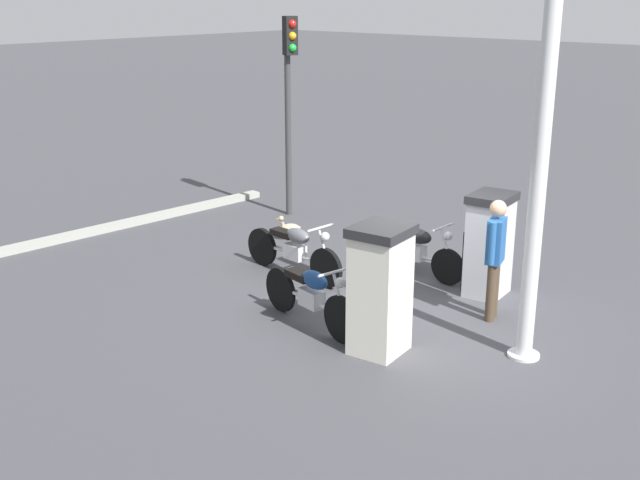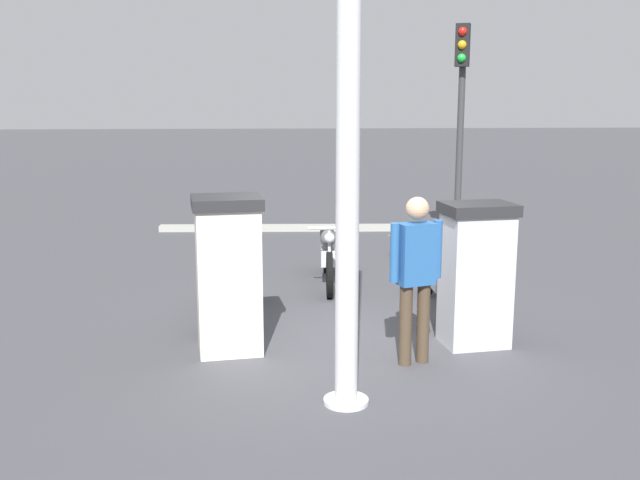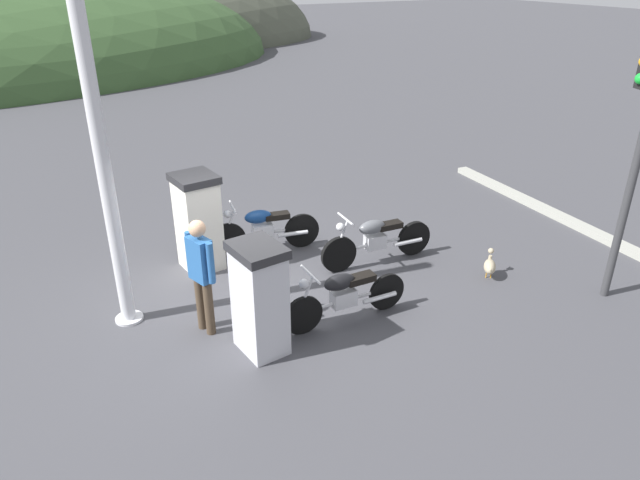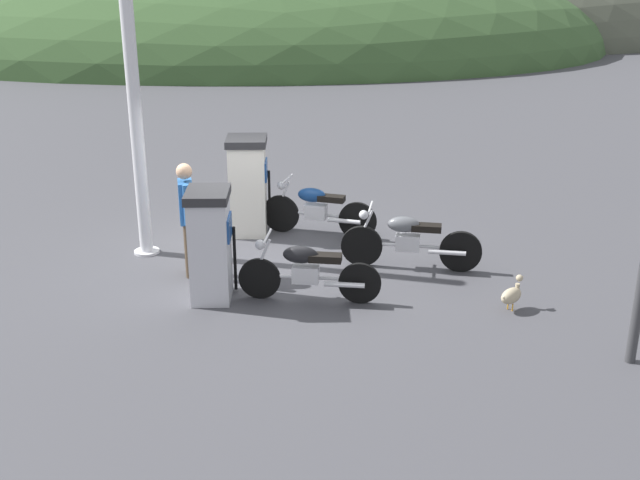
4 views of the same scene
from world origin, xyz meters
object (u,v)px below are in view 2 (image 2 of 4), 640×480
object	(u,v)px
fuel_pump_far	(228,274)
motorcycle_extra	(328,254)
roadside_traffic_light	(461,98)
motorcycle_far_pump	(233,280)
fuel_pump_near	(476,274)
canopy_support_pole	(348,147)
wandering_duck	(400,248)
attendant_person	(416,269)
motorcycle_near_pump	(440,275)

from	to	relation	value
fuel_pump_far	motorcycle_extra	size ratio (longest dim) A/B	0.78
fuel_pump_far	roadside_traffic_light	bearing A→B (deg)	-36.26
fuel_pump_far	motorcycle_far_pump	xyz separation A→B (m)	(1.15, 0.01, -0.36)
motorcycle_extra	fuel_pump_near	bearing A→B (deg)	-153.12
fuel_pump_far	canopy_support_pole	distance (m)	2.29
fuel_pump_far	motorcycle_far_pump	size ratio (longest dim) A/B	0.84
fuel_pump_far	wandering_duck	size ratio (longest dim) A/B	3.53
attendant_person	motorcycle_far_pump	bearing A→B (deg)	48.30
motorcycle_far_pump	roadside_traffic_light	world-z (taller)	roadside_traffic_light
motorcycle_extra	wandering_duck	bearing A→B (deg)	-43.81
fuel_pump_near	motorcycle_extra	distance (m)	3.04
fuel_pump_far	canopy_support_pole	world-z (taller)	canopy_support_pole
fuel_pump_near	roadside_traffic_light	bearing A→B (deg)	-12.83
motorcycle_far_pump	attendant_person	size ratio (longest dim) A/B	1.15
attendant_person	roadside_traffic_light	bearing A→B (deg)	-18.78
motorcycle_near_pump	roadside_traffic_light	distance (m)	4.67
motorcycle_extra	attendant_person	xyz separation A→B (m)	(-3.22, -0.60, 0.53)
fuel_pump_near	roadside_traffic_light	xyz separation A→B (m)	(5.23, -1.19, 1.87)
attendant_person	wandering_duck	xyz separation A→B (m)	(4.59, -0.72, -0.76)
motorcycle_far_pump	motorcycle_extra	xyz separation A→B (m)	(1.54, -1.29, -0.02)
wandering_duck	motorcycle_extra	bearing A→B (deg)	136.19
motorcycle_extra	attendant_person	bearing A→B (deg)	-169.46
fuel_pump_far	canopy_support_pole	xyz separation A→B (m)	(-1.45, -1.09, 1.40)
attendant_person	fuel_pump_near	bearing A→B (deg)	-55.49
fuel_pump_near	attendant_person	xyz separation A→B (m)	(-0.53, 0.77, 0.19)
motorcycle_near_pump	motorcycle_extra	distance (m)	1.91
wandering_duck	motorcycle_far_pump	bearing A→B (deg)	138.20
motorcycle_extra	roadside_traffic_light	world-z (taller)	roadside_traffic_light
motorcycle_extra	roadside_traffic_light	distance (m)	4.23
attendant_person	roadside_traffic_light	distance (m)	6.31
fuel_pump_near	motorcycle_far_pump	world-z (taller)	fuel_pump_near
motorcycle_extra	attendant_person	size ratio (longest dim) A/B	1.24
motorcycle_far_pump	roadside_traffic_light	xyz separation A→B (m)	(4.08, -3.84, 2.19)
fuel_pump_far	motorcycle_extra	xyz separation A→B (m)	(2.69, -1.28, -0.39)
attendant_person	canopy_support_pole	size ratio (longest dim) A/B	0.37
motorcycle_far_pump	attendant_person	distance (m)	2.58
motorcycle_far_pump	motorcycle_extra	size ratio (longest dim) A/B	0.93
motorcycle_extra	canopy_support_pole	world-z (taller)	canopy_support_pole
attendant_person	canopy_support_pole	xyz separation A→B (m)	(-0.93, 0.79, 1.26)
fuel_pump_near	attendant_person	world-z (taller)	attendant_person
motorcycle_near_pump	roadside_traffic_light	size ratio (longest dim) A/B	0.50
fuel_pump_far	motorcycle_near_pump	xyz separation A→B (m)	(1.31, -2.59, -0.38)
motorcycle_near_pump	attendant_person	world-z (taller)	attendant_person
canopy_support_pole	motorcycle_near_pump	bearing A→B (deg)	-28.57
fuel_pump_near	canopy_support_pole	bearing A→B (deg)	132.98
fuel_pump_near	canopy_support_pole	xyz separation A→B (m)	(-1.45, 1.56, 1.45)
roadside_traffic_light	canopy_support_pole	xyz separation A→B (m)	(-6.68, 2.75, -0.42)
roadside_traffic_light	motorcycle_far_pump	bearing A→B (deg)	136.69
motorcycle_near_pump	motorcycle_far_pump	world-z (taller)	motorcycle_far_pump
fuel_pump_far	wandering_duck	bearing A→B (deg)	-32.57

